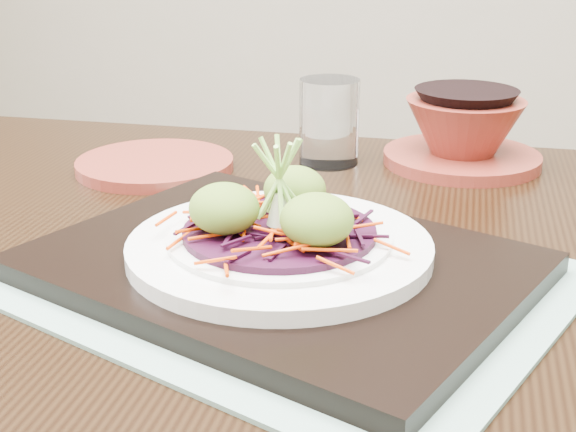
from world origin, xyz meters
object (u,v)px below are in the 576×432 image
(terracotta_side_plate, at_px, (155,164))
(water_glass, at_px, (329,122))
(dining_table, at_px, (303,379))
(serving_tray, at_px, (280,265))
(white_plate, at_px, (280,246))
(terracotta_bowl_set, at_px, (463,135))

(terracotta_side_plate, bearing_deg, water_glass, 26.53)
(dining_table, xyz_separation_m, serving_tray, (-0.01, -0.02, 0.11))
(serving_tray, xyz_separation_m, water_glass, (-0.05, 0.31, 0.04))
(water_glass, bearing_deg, terracotta_side_plate, -153.47)
(dining_table, xyz_separation_m, terracotta_side_plate, (-0.24, 0.20, 0.11))
(dining_table, xyz_separation_m, white_plate, (-0.01, -0.02, 0.13))
(serving_tray, relative_size, terracotta_bowl_set, 1.73)
(water_glass, bearing_deg, dining_table, -77.50)
(dining_table, relative_size, water_glass, 13.77)
(water_glass, relative_size, terracotta_bowl_set, 0.46)
(dining_table, distance_m, terracotta_side_plate, 0.33)
(white_plate, distance_m, terracotta_bowl_set, 0.37)
(serving_tray, height_order, white_plate, white_plate)
(white_plate, height_order, water_glass, water_glass)
(white_plate, bearing_deg, serving_tray, 0.00)
(terracotta_side_plate, bearing_deg, dining_table, -39.96)
(dining_table, height_order, water_glass, water_glass)
(terracotta_side_plate, distance_m, water_glass, 0.20)
(dining_table, height_order, serving_tray, serving_tray)
(serving_tray, bearing_deg, terracotta_side_plate, 152.09)
(water_glass, bearing_deg, terracotta_bowl_set, 17.77)
(dining_table, height_order, terracotta_side_plate, terracotta_side_plate)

